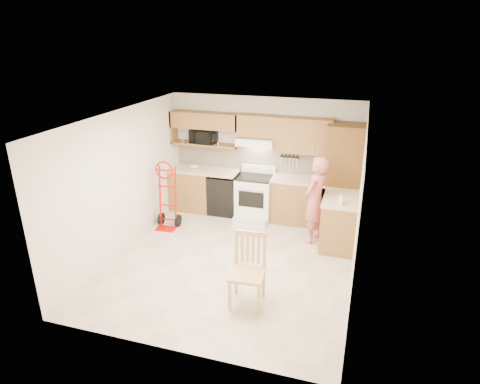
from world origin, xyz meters
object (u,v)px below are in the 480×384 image
at_px(microwave, 204,136).
at_px(dining_chair, 247,272).
at_px(range, 254,195).
at_px(person, 315,200).
at_px(hand_truck, 166,198).

relative_size(microwave, dining_chair, 0.50).
height_order(range, person, person).
distance_m(person, hand_truck, 2.91).
bearing_deg(microwave, dining_chair, -54.87).
bearing_deg(person, range, -95.63).
bearing_deg(dining_chair, microwave, 116.35).
xyz_separation_m(person, hand_truck, (-2.89, -0.28, -0.20)).
relative_size(microwave, hand_truck, 0.42).
bearing_deg(person, hand_truck, -64.24).
relative_size(range, person, 0.65).
bearing_deg(microwave, person, -15.45).
bearing_deg(microwave, hand_truck, -102.36).
distance_m(microwave, person, 2.80).
distance_m(range, dining_chair, 2.95).
height_order(range, dining_chair, range).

